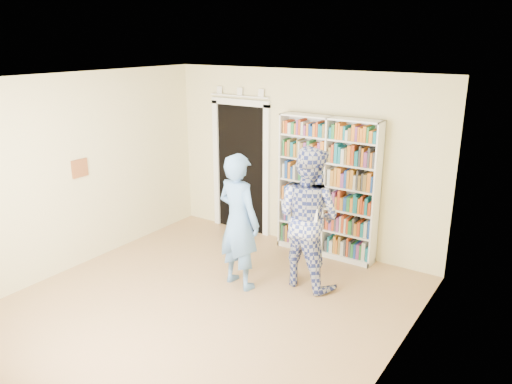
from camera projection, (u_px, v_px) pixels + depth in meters
floor at (198, 310)px, 5.99m from camera, size 5.00×5.00×0.00m
ceiling at (189, 81)px, 5.18m from camera, size 5.00×5.00×0.00m
wall_back at (301, 160)px, 7.58m from camera, size 4.50×0.00×4.50m
wall_left at (67, 175)px, 6.77m from camera, size 0.00×5.00×5.00m
wall_right at (390, 249)px, 4.40m from camera, size 0.00×5.00×5.00m
bookshelf at (328, 187)px, 7.26m from camera, size 1.51×0.28×2.07m
doorway at (241, 162)px, 8.19m from camera, size 1.10×0.08×2.43m
wall_art at (80, 168)px, 6.90m from camera, size 0.03×0.25×0.25m
man_blue at (239, 221)px, 6.35m from camera, size 0.71×0.53×1.78m
man_plaid at (308, 217)px, 6.38m from camera, size 1.01×0.84×1.87m
paper_sheet at (309, 219)px, 6.14m from camera, size 0.21×0.03×0.29m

